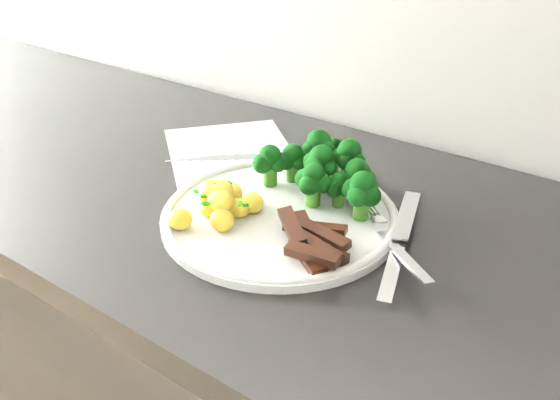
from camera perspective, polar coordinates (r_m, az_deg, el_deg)
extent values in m
cube|color=white|center=(0.93, -4.52, 4.14)|extent=(0.33, 0.32, 0.00)
cube|color=slate|center=(0.93, 0.57, 4.37)|extent=(0.08, 0.10, 0.00)
cube|color=slate|center=(0.93, -0.67, 4.33)|extent=(0.08, 0.10, 0.00)
cube|color=slate|center=(0.93, -1.92, 4.29)|extent=(0.08, 0.09, 0.00)
cube|color=slate|center=(0.93, -3.17, 4.25)|extent=(0.08, 0.09, 0.00)
cube|color=slate|center=(0.93, -4.41, 4.21)|extent=(0.07, 0.09, 0.00)
cube|color=slate|center=(0.93, -5.66, 4.16)|extent=(0.07, 0.08, 0.00)
cube|color=slate|center=(0.93, -6.90, 4.11)|extent=(0.07, 0.08, 0.00)
cube|color=slate|center=(0.93, -8.15, 4.06)|extent=(0.06, 0.08, 0.00)
cylinder|color=white|center=(0.76, 0.00, -1.60)|extent=(0.31, 0.31, 0.01)
torus|color=white|center=(0.76, 0.00, -1.18)|extent=(0.30, 0.30, 0.01)
cylinder|color=#2D6118|center=(0.79, 3.97, 2.11)|extent=(0.02, 0.02, 0.03)
sphere|color=black|center=(0.78, 4.72, 3.15)|extent=(0.02, 0.02, 0.02)
sphere|color=black|center=(0.79, 4.29, 3.96)|extent=(0.03, 0.03, 0.03)
sphere|color=black|center=(0.79, 3.19, 3.72)|extent=(0.03, 0.03, 0.03)
sphere|color=black|center=(0.77, 3.39, 3.28)|extent=(0.03, 0.03, 0.03)
sphere|color=black|center=(0.78, 4.05, 4.18)|extent=(0.03, 0.03, 0.03)
cylinder|color=#2D6118|center=(0.78, 7.36, 0.76)|extent=(0.02, 0.02, 0.03)
sphere|color=black|center=(0.77, 8.37, 2.01)|extent=(0.03, 0.03, 0.03)
sphere|color=black|center=(0.78, 7.22, 2.51)|extent=(0.02, 0.02, 0.02)
sphere|color=black|center=(0.77, 6.61, 1.99)|extent=(0.02, 0.02, 0.02)
sphere|color=black|center=(0.77, 7.51, 2.81)|extent=(0.03, 0.03, 0.03)
cylinder|color=#2D6118|center=(0.83, 1.25, 2.71)|extent=(0.02, 0.02, 0.03)
sphere|color=black|center=(0.82, 1.87, 3.62)|extent=(0.02, 0.02, 0.02)
sphere|color=black|center=(0.83, 1.24, 4.19)|extent=(0.02, 0.02, 0.02)
sphere|color=black|center=(0.82, 0.56, 3.81)|extent=(0.03, 0.03, 0.03)
sphere|color=black|center=(0.82, 1.27, 4.49)|extent=(0.03, 0.03, 0.03)
cylinder|color=#2D6118|center=(0.81, 6.65, 2.72)|extent=(0.02, 0.02, 0.03)
sphere|color=black|center=(0.80, 7.46, 3.78)|extent=(0.02, 0.02, 0.02)
sphere|color=black|center=(0.81, 7.09, 4.44)|extent=(0.03, 0.03, 0.03)
sphere|color=black|center=(0.81, 5.89, 4.27)|extent=(0.02, 0.02, 0.02)
sphere|color=black|center=(0.79, 6.37, 3.70)|extent=(0.02, 0.02, 0.02)
sphere|color=black|center=(0.80, 6.78, 4.77)|extent=(0.03, 0.03, 0.03)
cylinder|color=#2D6118|center=(0.84, 3.70, 3.66)|extent=(0.02, 0.02, 0.03)
sphere|color=black|center=(0.82, 4.37, 4.80)|extent=(0.03, 0.03, 0.03)
sphere|color=black|center=(0.84, 4.02, 5.35)|extent=(0.02, 0.02, 0.02)
sphere|color=black|center=(0.82, 2.93, 4.88)|extent=(0.03, 0.03, 0.03)
sphere|color=black|center=(0.82, 3.77, 5.71)|extent=(0.03, 0.03, 0.03)
cylinder|color=#2D6118|center=(0.75, 7.90, -0.72)|extent=(0.02, 0.02, 0.03)
sphere|color=black|center=(0.73, 8.75, 0.40)|extent=(0.03, 0.03, 0.03)
sphere|color=black|center=(0.75, 8.43, 1.24)|extent=(0.03, 0.03, 0.03)
sphere|color=black|center=(0.74, 7.12, 1.07)|extent=(0.03, 0.03, 0.03)
sphere|color=black|center=(0.73, 7.57, 0.38)|extent=(0.03, 0.03, 0.03)
sphere|color=black|center=(0.73, 8.07, 1.50)|extent=(0.03, 0.03, 0.03)
cylinder|color=#2D6118|center=(0.82, -0.96, 2.38)|extent=(0.02, 0.02, 0.03)
sphere|color=black|center=(0.81, -0.18, 3.48)|extent=(0.02, 0.02, 0.02)
sphere|color=black|center=(0.82, -1.08, 3.99)|extent=(0.02, 0.02, 0.02)
sphere|color=black|center=(0.81, -1.70, 3.54)|extent=(0.03, 0.03, 0.03)
sphere|color=black|center=(0.81, -0.98, 4.29)|extent=(0.03, 0.03, 0.03)
cylinder|color=#2D6118|center=(0.77, 3.23, 0.43)|extent=(0.02, 0.02, 0.03)
sphere|color=black|center=(0.76, 4.13, 1.64)|extent=(0.03, 0.03, 0.03)
sphere|color=black|center=(0.77, 3.91, 2.06)|extent=(0.02, 0.02, 0.02)
sphere|color=black|center=(0.77, 2.45, 2.06)|extent=(0.03, 0.03, 0.03)
sphere|color=black|center=(0.75, 2.86, 1.47)|extent=(0.03, 0.03, 0.03)
sphere|color=black|center=(0.76, 3.29, 2.45)|extent=(0.03, 0.03, 0.03)
cylinder|color=#2D6118|center=(0.77, 5.67, 0.16)|extent=(0.02, 0.02, 0.02)
sphere|color=black|center=(0.76, 6.40, 1.11)|extent=(0.02, 0.02, 0.02)
sphere|color=black|center=(0.77, 5.96, 1.50)|extent=(0.02, 0.02, 0.02)
sphere|color=black|center=(0.77, 5.12, 1.50)|extent=(0.02, 0.02, 0.02)
sphere|color=black|center=(0.76, 5.31, 0.98)|extent=(0.02, 0.02, 0.02)
sphere|color=black|center=(0.76, 5.76, 1.77)|extent=(0.03, 0.03, 0.03)
cylinder|color=#2D6118|center=(0.86, 5.11, 3.41)|extent=(0.02, 0.02, 0.02)
sphere|color=black|center=(0.85, 5.88, 4.37)|extent=(0.02, 0.02, 0.02)
sphere|color=black|center=(0.86, 5.16, 4.85)|extent=(0.02, 0.02, 0.02)
sphere|color=black|center=(0.84, 4.48, 4.46)|extent=(0.02, 0.02, 0.02)
sphere|color=black|center=(0.85, 5.19, 5.09)|extent=(0.03, 0.03, 0.03)
ellipsoid|color=#FFEA3F|center=(0.79, -5.40, 0.72)|extent=(0.03, 0.02, 0.03)
ellipsoid|color=#FFEA3F|center=(0.72, -5.64, -1.97)|extent=(0.03, 0.03, 0.03)
ellipsoid|color=#FFEA3F|center=(0.76, -6.92, -0.88)|extent=(0.02, 0.02, 0.02)
ellipsoid|color=#FFEA3F|center=(0.76, -5.72, -0.31)|extent=(0.03, 0.02, 0.02)
ellipsoid|color=#FFEA3F|center=(0.78, -4.70, 0.73)|extent=(0.03, 0.03, 0.03)
ellipsoid|color=#FFEA3F|center=(0.75, -4.83, -0.89)|extent=(0.03, 0.02, 0.02)
ellipsoid|color=#FFEA3F|center=(0.75, -5.94, -0.79)|extent=(0.03, 0.02, 0.02)
ellipsoid|color=#FFEA3F|center=(0.75, -3.97, -0.77)|extent=(0.03, 0.03, 0.02)
ellipsoid|color=#FFEA3F|center=(0.79, -5.56, 0.58)|extent=(0.03, 0.02, 0.02)
ellipsoid|color=#FFEA3F|center=(0.73, -5.75, -0.49)|extent=(0.02, 0.02, 0.02)
ellipsoid|color=#FFEA3F|center=(0.75, -6.83, 0.44)|extent=(0.03, 0.03, 0.02)
ellipsoid|color=#FFEA3F|center=(0.75, -5.97, 0.56)|extent=(0.03, 0.03, 0.03)
ellipsoid|color=#FFEA3F|center=(0.76, -5.64, 0.89)|extent=(0.03, 0.03, 0.02)
ellipsoid|color=#FFEA3F|center=(0.76, -6.62, 1.00)|extent=(0.03, 0.03, 0.03)
ellipsoid|color=#FFEA3F|center=(0.73, -5.97, -0.12)|extent=(0.03, 0.03, 0.03)
ellipsoid|color=#FFEA3F|center=(0.73, -5.64, -0.08)|extent=(0.03, 0.03, 0.03)
ellipsoid|color=#FFEA3F|center=(0.77, -4.63, -0.05)|extent=(0.03, 0.02, 0.02)
ellipsoid|color=#FFEA3F|center=(0.76, -2.73, -0.27)|extent=(0.03, 0.03, 0.03)
ellipsoid|color=#FFEA3F|center=(0.73, -9.66, -1.84)|extent=(0.03, 0.03, 0.03)
ellipsoid|color=#FFEA3F|center=(0.74, -6.07, 0.18)|extent=(0.03, 0.02, 0.02)
ellipsoid|color=#FFEA3F|center=(0.79, -5.51, 1.03)|extent=(0.03, 0.03, 0.03)
cube|color=#0D5F03|center=(0.77, -7.35, 1.38)|extent=(0.01, 0.01, 0.00)
cube|color=#0D5F03|center=(0.72, -3.34, -0.52)|extent=(0.01, 0.01, 0.00)
cube|color=#0D5F03|center=(0.71, -7.38, -0.37)|extent=(0.01, 0.01, 0.00)
cube|color=#0D5F03|center=(0.74, -6.16, 0.69)|extent=(0.01, 0.01, 0.00)
cube|color=#0D5F03|center=(0.77, -4.98, 1.64)|extent=(0.01, 0.01, 0.00)
cube|color=#0D5F03|center=(0.73, -7.46, 0.38)|extent=(0.01, 0.01, 0.00)
cube|color=#0D5F03|center=(0.74, -8.13, 0.83)|extent=(0.01, 0.01, 0.00)
cube|color=#0D5F03|center=(0.71, -3.91, -0.37)|extent=(0.01, 0.01, 0.00)
cube|color=#0D5F03|center=(0.74, -6.08, 0.84)|extent=(0.01, 0.01, 0.00)
cube|color=#0D5F03|center=(0.75, -6.24, 1.48)|extent=(0.01, 0.01, 0.00)
cube|color=#0D5F03|center=(0.72, -7.02, -0.38)|extent=(0.01, 0.01, 0.00)
cube|color=#0D5F03|center=(0.78, -6.71, 1.78)|extent=(0.01, 0.01, 0.00)
cube|color=#0D5F03|center=(0.75, -6.75, 1.05)|extent=(0.01, 0.01, 0.00)
cube|color=#0D5F03|center=(0.76, -5.83, 1.48)|extent=(0.01, 0.01, 0.00)
cube|color=black|center=(0.70, 3.45, -3.68)|extent=(0.07, 0.04, 0.02)
cube|color=black|center=(0.68, 4.19, -4.99)|extent=(0.06, 0.02, 0.02)
cube|color=black|center=(0.70, 2.83, -3.51)|extent=(0.08, 0.03, 0.01)
cube|color=black|center=(0.67, 2.67, -5.38)|extent=(0.07, 0.06, 0.01)
cube|color=black|center=(0.67, 3.81, -5.30)|extent=(0.06, 0.02, 0.02)
cube|color=black|center=(0.69, 2.67, -4.34)|extent=(0.06, 0.05, 0.01)
cube|color=black|center=(0.67, 3.65, -4.52)|extent=(0.08, 0.04, 0.02)
cube|color=black|center=(0.65, 3.15, -5.31)|extent=(0.06, 0.02, 0.01)
cube|color=black|center=(0.70, 3.78, -2.73)|extent=(0.07, 0.04, 0.02)
cube|color=black|center=(0.69, 4.16, -3.35)|extent=(0.08, 0.03, 0.01)
cube|color=black|center=(0.70, 1.19, -2.63)|extent=(0.06, 0.06, 0.02)
cube|color=black|center=(0.71, 2.54, -2.73)|extent=(0.06, 0.05, 0.01)
cube|color=silver|center=(0.68, 11.87, -5.37)|extent=(0.10, 0.09, 0.02)
cube|color=silver|center=(0.74, 9.33, -1.81)|extent=(0.03, 0.03, 0.01)
cylinder|color=silver|center=(0.76, 9.06, -0.69)|extent=(0.03, 0.03, 0.00)
cylinder|color=silver|center=(0.76, 8.74, -0.74)|extent=(0.03, 0.03, 0.00)
cylinder|color=silver|center=(0.75, 8.41, -0.79)|extent=(0.03, 0.03, 0.00)
cylinder|color=silver|center=(0.75, 8.09, -0.83)|extent=(0.03, 0.03, 0.00)
cube|color=silver|center=(0.76, 12.20, -1.36)|extent=(0.06, 0.14, 0.01)
cube|color=silver|center=(0.67, 10.82, -6.85)|extent=(0.05, 0.11, 0.02)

